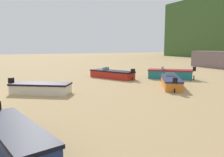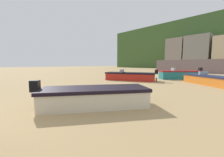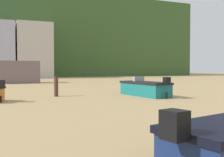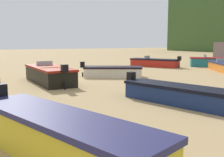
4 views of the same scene
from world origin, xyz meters
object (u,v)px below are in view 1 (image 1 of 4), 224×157
Objects in this scene: boat_navy_2 at (15,136)px; boat_teal_8 at (170,74)px; boat_cream_3 at (41,88)px; boat_orange_9 at (171,82)px; boat_red_5 at (112,74)px.

boat_navy_2 is 17.54m from boat_teal_8.
boat_navy_2 and boat_cream_3 have the same top height.
boat_navy_2 is 8.40m from boat_cream_3.
boat_teal_8 is 4.44m from boat_orange_9.
boat_red_5 is 1.05× the size of boat_orange_9.
boat_cream_3 is 9.83m from boat_orange_9.
boat_orange_9 reaches higher than boat_cream_3.
boat_red_5 reaches higher than boat_orange_9.
boat_navy_2 is at bearing 18.91° from boat_cream_3.
boat_navy_2 is at bearing 166.54° from boat_teal_8.
boat_navy_2 is 1.16× the size of boat_cream_3.
boat_navy_2 is 0.97× the size of boat_red_5.
boat_red_5 is at bearing 143.08° from boat_orange_9.
boat_teal_8 is at bearing -158.87° from boat_navy_2.
boat_orange_9 is (1.65, 9.69, 0.01)m from boat_cream_3.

